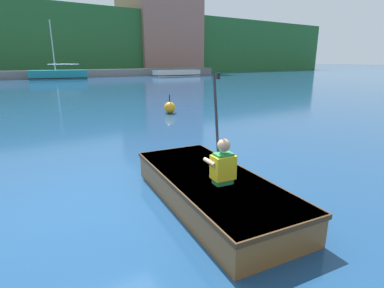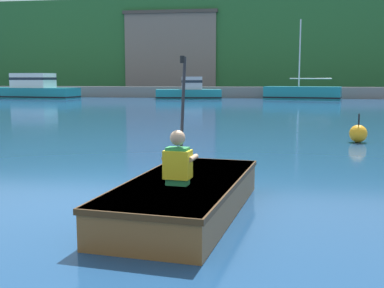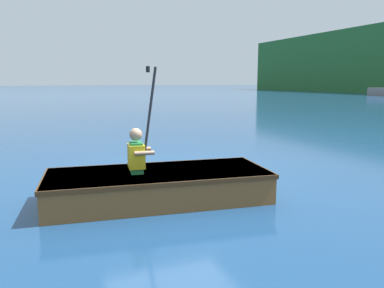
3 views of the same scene
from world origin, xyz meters
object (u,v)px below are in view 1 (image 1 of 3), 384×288
at_px(person_paddler, 223,163).
at_px(channel_buoy, 170,108).
at_px(moored_boat_dock_center_far, 59,75).
at_px(rowboat_foreground, 209,186).
at_px(moored_boat_dock_center_near, 177,73).

distance_m(person_paddler, channel_buoy, 7.96).
bearing_deg(moored_boat_dock_center_far, person_paddler, -96.42).
xyz_separation_m(moored_boat_dock_center_far, rowboat_foreground, (-3.59, -31.89, -0.24)).
bearing_deg(channel_buoy, person_paddler, -114.03).
bearing_deg(moored_boat_dock_center_near, rowboat_foreground, -119.63).
height_order(rowboat_foreground, person_paddler, person_paddler).
distance_m(moored_boat_dock_center_far, person_paddler, 32.43).
bearing_deg(moored_boat_dock_center_near, channel_buoy, -120.94).
relative_size(moored_boat_dock_center_near, rowboat_foreground, 1.93).
relative_size(person_paddler, channel_buoy, 1.97).
bearing_deg(rowboat_foreground, moored_boat_dock_center_far, 83.58).
bearing_deg(person_paddler, moored_boat_dock_center_near, 60.57).
height_order(moored_boat_dock_center_near, channel_buoy, moored_boat_dock_center_near).
bearing_deg(moored_boat_dock_center_near, moored_boat_dock_center_far, 177.20).
height_order(moored_boat_dock_center_far, rowboat_foreground, moored_boat_dock_center_far).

